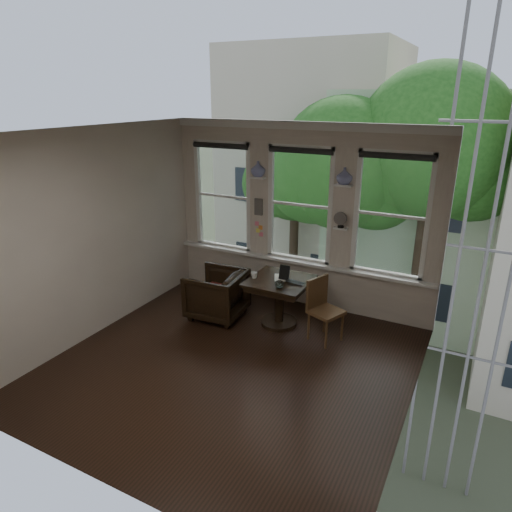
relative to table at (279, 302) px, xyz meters
The scene contains 25 objects.
ground 1.36m from the table, 93.38° to the right, with size 4.50×4.50×0.00m, color black.
ceiling 2.93m from the table, 93.38° to the right, with size 4.50×4.50×0.00m, color silver.
wall_back 1.47m from the table, 94.69° to the left, with size 4.50×4.50×0.00m, color beige.
wall_front 3.73m from the table, 91.24° to the right, with size 4.50×4.50×0.00m, color beige.
wall_left 2.90m from the table, 150.66° to the right, with size 4.50×4.50×0.00m, color beige.
wall_right 2.77m from the table, 31.05° to the right, with size 4.50×4.50×0.00m, color beige.
window_left 2.23m from the table, 148.34° to the left, with size 1.10×0.12×1.90m, color white, non-canonical shape.
window_center 1.63m from the table, 94.69° to the left, with size 1.10×0.12×1.90m, color white, non-canonical shape.
window_right 2.13m from the table, 34.46° to the left, with size 1.10×0.12×1.90m, color white, non-canonical shape.
shelf_left 2.08m from the table, 133.62° to the left, with size 0.26×0.16×0.03m, color white.
shelf_right 2.03m from the table, 52.43° to the left, with size 0.26×0.16×0.03m, color white.
intercom 1.70m from the table, 132.62° to the left, with size 0.14×0.06×0.28m, color #59544F.
sticky_notes 1.48m from the table, 132.45° to the left, with size 0.16×0.01×0.24m, color pink, non-canonical shape.
desk_fan 1.56m from the table, 51.76° to the left, with size 0.20×0.20×0.24m, color #59544F, non-canonical shape.
vase_left 2.20m from the table, 133.62° to the left, with size 0.24×0.24×0.25m, color white.
vase_right 2.15m from the table, 52.43° to the left, with size 0.24×0.24×0.25m, color white.
table is the anchor object (origin of this frame).
armchair_left 1.02m from the table, 167.81° to the right, with size 0.82×0.85×0.77m, color black.
cushion_red 1.02m from the table, 167.81° to the right, with size 0.45×0.45×0.06m, color maroon.
side_chair_right 0.81m from the table, ahead, with size 0.42×0.42×0.92m, color #4B351A, non-canonical shape.
laptop 0.47m from the table, 14.76° to the right, with size 0.29×0.19×0.02m, color black.
mug 0.57m from the table, 161.54° to the right, with size 0.10×0.10×0.09m, color white.
drinking_glass 0.53m from the table, 66.41° to the right, with size 0.13×0.13×0.10m, color white.
tablet 0.49m from the table, 41.14° to the left, with size 0.16×0.02×0.22m, color black.
papers 0.39m from the table, 91.36° to the left, with size 0.22×0.30×0.00m, color silver.
Camera 1 is at (2.69, -4.49, 3.41)m, focal length 32.00 mm.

